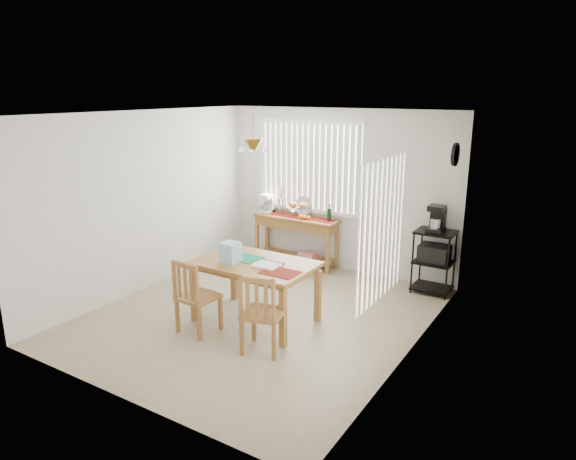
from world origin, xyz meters
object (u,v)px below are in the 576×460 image
Objects in this scene: cart_items at (437,219)px; chair_left at (196,297)px; sideboard at (296,229)px; dining_table at (255,269)px; chair_right at (262,314)px; wire_cart at (434,256)px.

cart_items reaches higher than chair_left.
sideboard is 2.28m from dining_table.
cart_items reaches higher than sideboard.
cart_items is 0.41× the size of chair_left.
chair_right reaches higher than chair_left.
chair_left is (-2.06, -2.80, -0.64)m from cart_items.
cart_items reaches higher than wire_cart.
wire_cart reaches higher than sideboard.
sideboard is 2.38m from cart_items.
chair_left reaches higher than sideboard.
chair_left is (-0.43, -0.65, -0.24)m from dining_table.
chair_left is at bearing -179.21° from chair_right.
cart_items is 0.40× the size of chair_right.
sideboard is 3.84× the size of cart_items.
chair_right is at bearing -111.63° from wire_cart.
chair_right reaches higher than dining_table.
chair_right reaches higher than wire_cart.
chair_right is (-1.10, -2.78, -0.09)m from wire_cart.
chair_left is 0.98× the size of chair_right.
chair_right is (1.23, -2.81, -0.15)m from sideboard.
sideboard is at bearing 107.78° from dining_table.
cart_items is (-0.00, 0.01, 0.54)m from wire_cart.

